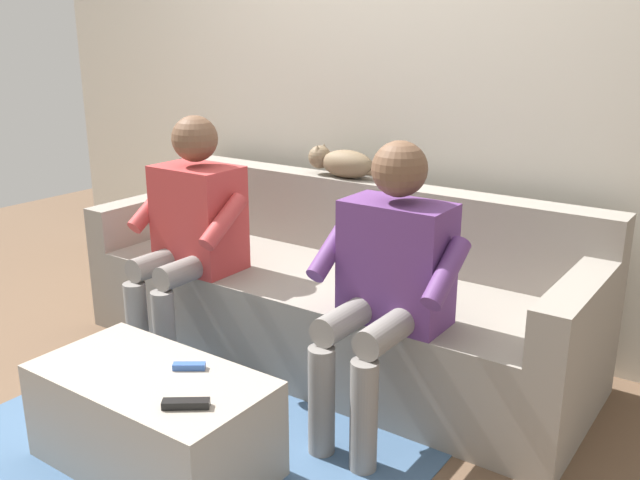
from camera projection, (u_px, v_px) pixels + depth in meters
The scene contains 10 objects.
ground_plane at pixel (232, 416), 2.78m from camera, with size 8.00×8.00×0.00m, color brown.
back_wall at pixel (396, 75), 3.40m from camera, with size 4.97×0.06×2.58m, color beige.
couch at pixel (332, 298), 3.27m from camera, with size 2.43×0.84×0.80m.
coffee_table at pixel (153, 420), 2.42m from camera, with size 0.86×0.46×0.37m.
person_left_seated at pixel (387, 274), 2.55m from camera, with size 0.56×0.53×1.12m.
person_right_seated at pixel (191, 225), 3.15m from camera, with size 0.54×0.52×1.14m.
cat_on_backrest at pixel (342, 162), 3.40m from camera, with size 0.52×0.15×0.15m.
remote_black at pixel (186, 404), 2.15m from camera, with size 0.15×0.04×0.03m, color black.
remote_blue at pixel (189, 366), 2.39m from camera, with size 0.11×0.03×0.02m, color #3860B7.
floor_rug at pixel (183, 447), 2.57m from camera, with size 1.70×1.46×0.01m, color #426084.
Camera 1 is at (-1.71, 2.40, 1.50)m, focal length 38.45 mm.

